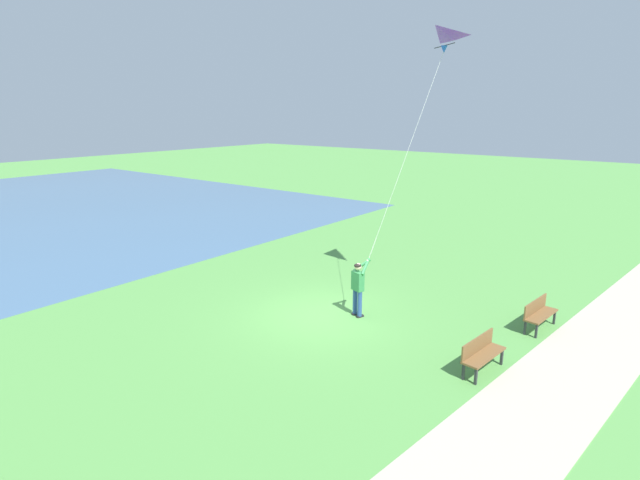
# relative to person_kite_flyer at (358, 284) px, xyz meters

# --- Properties ---
(ground_plane) EXTENTS (120.00, 120.00, 0.00)m
(ground_plane) POSITION_rel_person_kite_flyer_xyz_m (0.90, 0.67, -1.05)
(ground_plane) COLOR #569947
(walkway_path) EXTENTS (6.16, 32.06, 0.02)m
(walkway_path) POSITION_rel_person_kite_flyer_xyz_m (-5.79, 2.67, -1.04)
(walkway_path) COLOR #B7AD99
(walkway_path) RESTS_ON ground
(person_kite_flyer) EXTENTS (0.50, 0.63, 1.83)m
(person_kite_flyer) POSITION_rel_person_kite_flyer_xyz_m (0.00, 0.00, 0.00)
(person_kite_flyer) COLOR #232328
(person_kite_flyer) RESTS_ON ground
(flying_kite) EXTENTS (1.56, 3.10, 6.86)m
(flying_kite) POSITION_rel_person_kite_flyer_xyz_m (-0.83, -2.72, 7.23)
(flying_kite) COLOR purple
(park_bench_near_walkway) EXTENTS (0.61, 1.54, 0.88)m
(park_bench_near_walkway) POSITION_rel_person_kite_flyer_xyz_m (-4.72, -2.49, -0.54)
(park_bench_near_walkway) COLOR brown
(park_bench_near_walkway) RESTS_ON ground
(park_bench_far_walkway) EXTENTS (0.61, 1.54, 0.88)m
(park_bench_far_walkway) POSITION_rel_person_kite_flyer_xyz_m (-4.30, 0.99, -0.54)
(park_bench_far_walkway) COLOR brown
(park_bench_far_walkway) RESTS_ON ground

